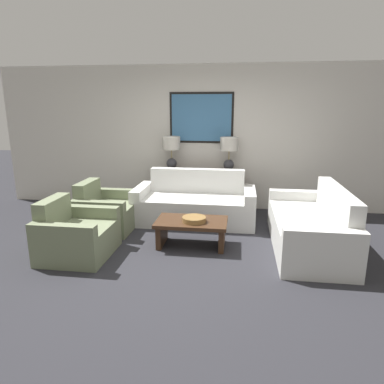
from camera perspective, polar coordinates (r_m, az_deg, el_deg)
ground_plane at (r=4.49m, az=-2.10°, el=-11.06°), size 20.00×20.00×0.00m
back_wall at (r=6.51m, az=1.61°, el=9.02°), size 7.84×0.12×2.65m
console_table at (r=6.42m, az=1.29°, el=0.29°), size 1.55×0.36×0.75m
table_lamp_left at (r=6.36m, az=-3.44°, el=7.31°), size 0.33×0.33×0.62m
table_lamp_right at (r=6.24m, az=6.20°, el=7.12°), size 0.33×0.33×0.62m
couch_by_back_wall at (r=5.79m, az=0.49°, el=-2.14°), size 1.99×0.90×0.85m
couch_by_side at (r=4.99m, az=19.15°, el=-5.65°), size 0.90×1.99×0.85m
coffee_table at (r=4.78m, az=-0.08°, el=-5.93°), size 0.98×0.59×0.37m
decorative_bowl at (r=4.68m, az=0.34°, el=-4.57°), size 0.32×0.32×0.07m
armchair_near_back_wall at (r=5.62m, az=-14.14°, el=-3.28°), size 0.83×0.91×0.76m
armchair_near_camera at (r=4.74m, az=-18.77°, el=-6.90°), size 0.83×0.91×0.76m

